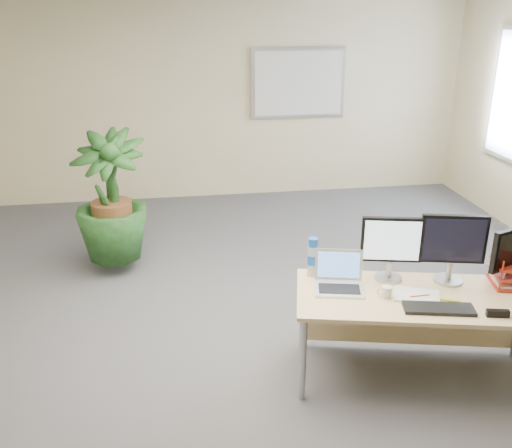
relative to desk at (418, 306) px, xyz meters
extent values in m
plane|color=#4E4E54|center=(-1.13, 0.34, -0.53)|extent=(8.00, 8.00, 0.00)
cube|color=beige|center=(-1.13, 4.34, 0.82)|extent=(7.00, 0.04, 2.70)
cube|color=#BBBBC1|center=(0.07, 4.31, 1.02)|extent=(1.30, 0.03, 0.95)
cube|color=silver|center=(0.07, 4.29, 1.02)|extent=(1.20, 0.01, 0.85)
cube|color=#D6B67E|center=(-0.02, -0.09, 0.12)|extent=(1.87, 1.12, 0.03)
cube|color=#D6B67E|center=(0.06, 0.24, -0.21)|extent=(1.61, 0.40, 0.52)
cylinder|color=#A4A3A8|center=(-0.90, -0.21, -0.21)|extent=(0.05, 0.05, 0.64)
cylinder|color=#A4A3A8|center=(-0.75, 0.41, -0.21)|extent=(0.05, 0.05, 0.64)
imported|color=#163212|center=(-2.31, 2.08, 0.22)|extent=(1.02, 1.02, 1.50)
cylinder|color=#A4A3A8|center=(-0.16, 0.19, 0.15)|extent=(0.20, 0.20, 0.02)
cylinder|color=#A4A3A8|center=(-0.16, 0.19, 0.22)|extent=(0.04, 0.04, 0.12)
cube|color=black|center=(-0.16, 0.19, 0.46)|extent=(0.44, 0.14, 0.34)
cube|color=silver|center=(-0.17, 0.17, 0.46)|extent=(0.39, 0.10, 0.30)
cylinder|color=#A4A3A8|center=(0.26, 0.09, 0.15)|extent=(0.21, 0.21, 0.02)
cylinder|color=#A4A3A8|center=(0.26, 0.09, 0.22)|extent=(0.04, 0.04, 0.13)
cube|color=black|center=(0.26, 0.09, 0.48)|extent=(0.47, 0.15, 0.36)
cube|color=black|center=(0.25, 0.06, 0.48)|extent=(0.42, 0.10, 0.32)
cylinder|color=#A4A3A8|center=(0.65, -0.03, 0.15)|extent=(0.18, 0.18, 0.02)
cylinder|color=#A4A3A8|center=(0.65, -0.03, 0.21)|extent=(0.04, 0.04, 0.11)
cube|color=white|center=(-0.58, 0.07, 0.15)|extent=(0.39, 0.31, 0.02)
cube|color=black|center=(-0.58, 0.06, 0.16)|extent=(0.32, 0.22, 0.00)
cube|color=white|center=(-0.54, 0.22, 0.27)|extent=(0.35, 0.14, 0.23)
cube|color=#63A0FE|center=(-0.54, 0.21, 0.27)|extent=(0.30, 0.11, 0.18)
cube|color=black|center=(0.00, -0.30, 0.15)|extent=(0.49, 0.26, 0.03)
cylinder|color=silver|center=(-0.28, -0.07, 0.18)|extent=(0.07, 0.07, 0.08)
torus|color=silver|center=(-0.32, -0.07, 0.18)|extent=(0.06, 0.02, 0.06)
cube|color=white|center=(-0.06, -0.09, 0.15)|extent=(0.37, 0.33, 0.01)
cylinder|color=#D45417|center=(-0.05, -0.12, 0.16)|extent=(0.14, 0.02, 0.01)
cylinder|color=#EBF219|center=(0.13, -0.20, 0.15)|extent=(0.13, 0.06, 0.02)
cylinder|color=#ADBFCB|center=(-0.71, 0.34, 0.26)|extent=(0.08, 0.08, 0.24)
cylinder|color=blue|center=(-0.71, 0.34, 0.41)|extent=(0.07, 0.07, 0.06)
cylinder|color=blue|center=(-0.71, 0.34, 0.27)|extent=(0.08, 0.08, 0.08)
cube|color=black|center=(0.34, -0.44, 0.16)|extent=(0.15, 0.07, 0.05)
camera|label=1|loc=(-1.72, -3.40, 2.07)|focal=40.00mm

